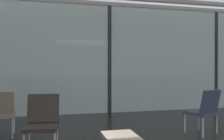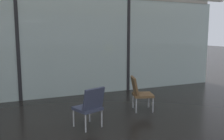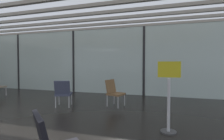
{
  "view_description": "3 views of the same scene",
  "coord_description": "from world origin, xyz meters",
  "px_view_note": "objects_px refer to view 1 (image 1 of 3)",
  "views": [
    {
      "loc": [
        -1.73,
        -1.98,
        1.28
      ],
      "look_at": [
        0.38,
        6.39,
        1.21
      ],
      "focal_mm": 41.28,
      "sensor_mm": 36.0,
      "label": 1
    },
    {
      "loc": [
        -0.3,
        -2.27,
        1.94
      ],
      "look_at": [
        1.9,
        2.85,
        1.11
      ],
      "focal_mm": 39.35,
      "sensor_mm": 36.0,
      "label": 2
    },
    {
      "loc": [
        4.27,
        -2.26,
        1.38
      ],
      "look_at": [
        1.98,
        5.32,
        1.11
      ],
      "focal_mm": 26.55,
      "sensor_mm": 36.0,
      "label": 3
    }
  ],
  "objects_px": {
    "lounge_chair_5": "(1,111)",
    "lounge_chair_6": "(42,120)",
    "lounge_chair_2": "(205,109)",
    "parked_airplane": "(69,55)"
  },
  "relations": [
    {
      "from": "parked_airplane",
      "to": "lounge_chair_6",
      "type": "xyz_separation_m",
      "value": [
        -1.04,
        -7.52,
        -1.38
      ]
    },
    {
      "from": "parked_airplane",
      "to": "lounge_chair_5",
      "type": "relative_size",
      "value": 16.19
    },
    {
      "from": "parked_airplane",
      "to": "lounge_chair_2",
      "type": "relative_size",
      "value": 16.19
    },
    {
      "from": "lounge_chair_5",
      "to": "lounge_chair_6",
      "type": "relative_size",
      "value": 1.0
    },
    {
      "from": "lounge_chair_2",
      "to": "lounge_chair_6",
      "type": "distance_m",
      "value": 3.03
    },
    {
      "from": "parked_airplane",
      "to": "lounge_chair_6",
      "type": "distance_m",
      "value": 7.71
    },
    {
      "from": "lounge_chair_5",
      "to": "lounge_chair_6",
      "type": "bearing_deg",
      "value": 123.48
    },
    {
      "from": "parked_airplane",
      "to": "lounge_chair_5",
      "type": "distance_m",
      "value": 6.88
    },
    {
      "from": "lounge_chair_6",
      "to": "lounge_chair_2",
      "type": "bearing_deg",
      "value": 12.97
    },
    {
      "from": "parked_airplane",
      "to": "lounge_chair_5",
      "type": "bearing_deg",
      "value": -105.41
    }
  ]
}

